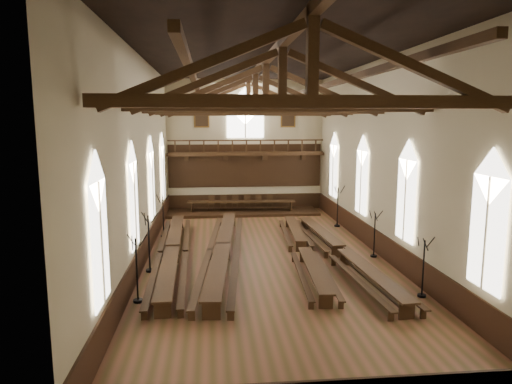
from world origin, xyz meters
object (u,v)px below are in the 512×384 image
candelabrum_right_far (337,214)px  high_table (242,202)px  refectory_row_d (341,251)px  dais (242,212)px  refectory_row_c (303,247)px  candelabrum_left_near (137,282)px  refectory_row_b (224,247)px  candelabrum_left_far (163,224)px  candelabrum_right_near (423,279)px  refectory_row_a (172,249)px  candelabrum_right_mid (374,243)px  candelabrum_left_mid (149,254)px

candelabrum_right_far → high_table: bearing=140.6°
refectory_row_d → dais: bearing=108.5°
refectory_row_c → candelabrum_left_near: candelabrum_left_near is taller
refectory_row_b → candelabrum_left_far: 5.88m
refectory_row_d → candelabrum_right_near: size_ratio=5.86×
refectory_row_a → candelabrum_right_mid: size_ratio=6.01×
refectory_row_a → candelabrum_right_near: bearing=-29.9°
candelabrum_left_mid → candelabrum_right_far: bearing=35.8°
refectory_row_b → candelabrum_left_far: size_ratio=5.85×
high_table → candelabrum_left_far: 8.26m
candelabrum_left_far → candelabrum_right_far: candelabrum_right_far is taller
refectory_row_d → candelabrum_right_near: (1.88, -4.82, 0.21)m
high_table → refectory_row_a: bearing=-110.7°
high_table → candelabrum_right_mid: candelabrum_right_mid is taller
refectory_row_c → candelabrum_left_near: bearing=-145.5°
dais → refectory_row_a: bearing=-110.7°
refectory_row_a → refectory_row_c: bearing=-0.9°
refectory_row_d → refectory_row_b: bearing=169.9°
refectory_row_c → dais: refectory_row_c is taller
refectory_row_c → dais: bearing=101.9°
refectory_row_c → candelabrum_right_mid: (3.58, -0.39, 0.24)m
dais → high_table: bearing=86.4°
candelabrum_right_near → refectory_row_d: bearing=111.3°
refectory_row_d → dais: (-4.09, 12.25, -0.43)m
refectory_row_d → candelabrum_left_far: 10.88m
refectory_row_a → candelabrum_right_far: (10.20, 6.30, 0.28)m
refectory_row_a → candelabrum_left_mid: (-0.90, -1.70, 0.30)m
candelabrum_left_mid → candelabrum_left_far: 6.42m
refectory_row_a → refectory_row_d: refectory_row_a is taller
candelabrum_left_near → candelabrum_left_far: candelabrum_left_near is taller
refectory_row_d → refectory_row_c: bearing=151.1°
candelabrum_right_near → candelabrum_left_mid: bearing=159.4°
candelabrum_right_far → refectory_row_a: bearing=-148.3°
candelabrum_left_mid → candelabrum_right_near: 11.86m
candelabrum_left_mid → candelabrum_right_far: size_ratio=1.02×
refectory_row_c → candelabrum_right_far: size_ratio=5.01×
dais → candelabrum_left_near: 17.28m
candelabrum_left_near → refectory_row_d: bearing=24.7°
candelabrum_right_near → candelabrum_right_mid: 5.38m
refectory_row_a → high_table: high_table is taller
high_table → candelabrum_left_near: size_ratio=3.01×
refectory_row_a → refectory_row_b: 2.56m
refectory_row_a → dais: size_ratio=1.27×
high_table → candelabrum_left_near: 17.27m
dais → high_table: size_ratio=1.42×
refectory_row_b → candelabrum_right_far: bearing=39.6°
refectory_row_a → candelabrum_left_far: bearing=100.8°
candelabrum_left_mid → candelabrum_left_far: (-0.00, 6.42, -0.06)m
candelabrum_left_far → candelabrum_right_mid: size_ratio=1.08×
candelabrum_left_near → candelabrum_right_mid: 12.09m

